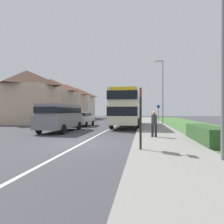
{
  "coord_description": "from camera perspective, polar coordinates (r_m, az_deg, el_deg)",
  "views": [
    {
      "loc": [
        3.09,
        -9.3,
        1.65
      ],
      "look_at": [
        0.56,
        5.99,
        1.6
      ],
      "focal_mm": 30.0,
      "sensor_mm": 36.0,
      "label": 1
    }
  ],
  "objects": [
    {
      "name": "ground_plane",
      "position": [
        9.94,
        -8.99,
        -9.38
      ],
      "size": [
        120.0,
        120.0,
        0.0
      ],
      "primitive_type": "plane",
      "color": "#424247"
    },
    {
      "name": "grass_verge_seaward",
      "position": [
        16.31,
        28.85,
        -5.5
      ],
      "size": [
        6.0,
        68.0,
        0.08
      ],
      "primitive_type": "cube",
      "color": "#477538",
      "rests_on": "ground_plane"
    },
    {
      "name": "double_decker_bus",
      "position": [
        20.26,
        4.62,
        1.58
      ],
      "size": [
        2.8,
        10.25,
        3.7
      ],
      "color": "beige",
      "rests_on": "ground_plane"
    },
    {
      "name": "lane_marking_centre",
      "position": [
        17.65,
        -0.74,
        -5.16
      ],
      "size": [
        0.14,
        60.0,
        0.01
      ],
      "primitive_type": "cube",
      "color": "silver",
      "rests_on": "ground_plane"
    },
    {
      "name": "pedestrian_at_stop",
      "position": [
        11.52,
        12.72,
        -3.18
      ],
      "size": [
        0.34,
        0.34,
        1.67
      ],
      "color": "#23232D",
      "rests_on": "ground_plane"
    },
    {
      "name": "pavement_near_side",
      "position": [
        15.42,
        13.53,
        -5.74
      ],
      "size": [
        3.2,
        68.0,
        0.12
      ],
      "primitive_type": "cube",
      "color": "gray",
      "rests_on": "ground_plane"
    },
    {
      "name": "roadside_hedge",
      "position": [
        10.72,
        26.91,
        -6.27
      ],
      "size": [
        1.1,
        4.14,
        0.9
      ],
      "primitive_type": "cube",
      "color": "#2D5128",
      "rests_on": "ground_plane"
    },
    {
      "name": "cycle_route_sign",
      "position": [
        25.81,
        13.94,
        -0.31
      ],
      "size": [
        0.44,
        0.08,
        2.52
      ],
      "color": "slate",
      "rests_on": "ground_plane"
    },
    {
      "name": "house_terrace_far_side",
      "position": [
        36.52,
        -15.92,
        3.27
      ],
      "size": [
        7.27,
        26.1,
        7.24
      ],
      "color": "#C1A88E",
      "rests_on": "ground_plane"
    },
    {
      "name": "parked_car_silver",
      "position": [
        21.24,
        -9.18,
        -1.84
      ],
      "size": [
        1.96,
        4.26,
        1.63
      ],
      "color": "#B7B7BC",
      "rests_on": "ground_plane"
    },
    {
      "name": "street_lamp_near",
      "position": [
        7.23,
        29.89,
        19.43
      ],
      "size": [
        1.14,
        0.2,
        6.99
      ],
      "color": "slate",
      "rests_on": "ground_plane"
    },
    {
      "name": "bus_stop_sign",
      "position": [
        7.63,
        8.71,
        -0.66
      ],
      "size": [
        0.09,
        0.52,
        2.6
      ],
      "color": "black",
      "rests_on": "ground_plane"
    },
    {
      "name": "pedestrian_walking_away",
      "position": [
        25.18,
        12.62,
        -1.35
      ],
      "size": [
        0.34,
        0.34,
        1.67
      ],
      "color": "#23232D",
      "rests_on": "ground_plane"
    },
    {
      "name": "street_lamp_mid",
      "position": [
        23.99,
        14.99,
        7.03
      ],
      "size": [
        1.14,
        0.2,
        7.91
      ],
      "color": "slate",
      "rests_on": "ground_plane"
    },
    {
      "name": "parked_van_grey",
      "position": [
        15.87,
        -15.28,
        -1.04
      ],
      "size": [
        2.11,
        5.45,
        2.2
      ],
      "color": "slate",
      "rests_on": "ground_plane"
    }
  ]
}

